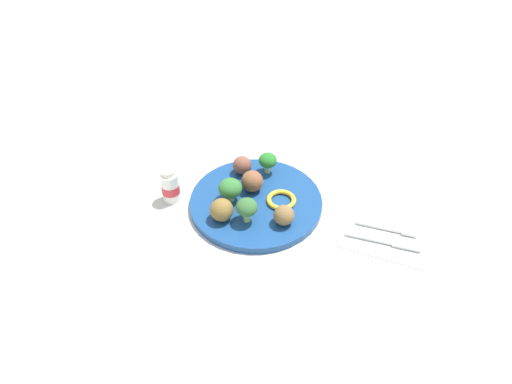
{
  "coord_description": "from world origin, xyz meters",
  "views": [
    {
      "loc": [
        0.19,
        -0.68,
        0.66
      ],
      "look_at": [
        0.0,
        0.0,
        0.04
      ],
      "focal_mm": 31.79,
      "sensor_mm": 36.0,
      "label": 1
    }
  ],
  "objects_px": {
    "fork": "(390,229)",
    "broccoli_floret_near_rim": "(230,188)",
    "plate": "(256,202)",
    "meatball_near_rim": "(242,165)",
    "meatball_back_right": "(222,210)",
    "broccoli_floret_mid_right": "(266,161)",
    "broccoli_floret_center": "(248,208)",
    "meatball_mid_right": "(252,181)",
    "pepper_ring_front_right": "(281,200)",
    "knife": "(387,241)",
    "meatball_center": "(284,215)",
    "yogurt_bottle": "(170,187)",
    "napkin": "(384,236)"
  },
  "relations": [
    {
      "from": "pepper_ring_front_right",
      "to": "knife",
      "type": "distance_m",
      "value": 0.23
    },
    {
      "from": "meatball_mid_right",
      "to": "pepper_ring_front_right",
      "type": "height_order",
      "value": "meatball_mid_right"
    },
    {
      "from": "plate",
      "to": "knife",
      "type": "bearing_deg",
      "value": -7.96
    },
    {
      "from": "meatball_near_rim",
      "to": "knife",
      "type": "xyz_separation_m",
      "value": [
        0.33,
        -0.12,
        -0.03
      ]
    },
    {
      "from": "broccoli_floret_mid_right",
      "to": "broccoli_floret_center",
      "type": "bearing_deg",
      "value": -88.29
    },
    {
      "from": "pepper_ring_front_right",
      "to": "yogurt_bottle",
      "type": "relative_size",
      "value": 0.79
    },
    {
      "from": "broccoli_floret_mid_right",
      "to": "meatball_near_rim",
      "type": "xyz_separation_m",
      "value": [
        -0.05,
        -0.02,
        -0.01
      ]
    },
    {
      "from": "napkin",
      "to": "meatball_mid_right",
      "type": "bearing_deg",
      "value": 170.54
    },
    {
      "from": "broccoli_floret_near_rim",
      "to": "pepper_ring_front_right",
      "type": "xyz_separation_m",
      "value": [
        0.1,
        0.02,
        -0.03
      ]
    },
    {
      "from": "meatball_near_rim",
      "to": "fork",
      "type": "relative_size",
      "value": 0.35
    },
    {
      "from": "fork",
      "to": "meatball_back_right",
      "type": "bearing_deg",
      "value": -167.69
    },
    {
      "from": "meatball_mid_right",
      "to": "meatball_center",
      "type": "bearing_deg",
      "value": -42.17
    },
    {
      "from": "pepper_ring_front_right",
      "to": "napkin",
      "type": "xyz_separation_m",
      "value": [
        0.22,
        -0.03,
        -0.02
      ]
    },
    {
      "from": "meatball_mid_right",
      "to": "napkin",
      "type": "bearing_deg",
      "value": -9.46
    },
    {
      "from": "plate",
      "to": "meatball_near_rim",
      "type": "distance_m",
      "value": 0.1
    },
    {
      "from": "broccoli_floret_center",
      "to": "meatball_center",
      "type": "distance_m",
      "value": 0.07
    },
    {
      "from": "plate",
      "to": "broccoli_floret_mid_right",
      "type": "height_order",
      "value": "broccoli_floret_mid_right"
    },
    {
      "from": "meatball_center",
      "to": "pepper_ring_front_right",
      "type": "xyz_separation_m",
      "value": [
        -0.02,
        0.06,
        -0.02
      ]
    },
    {
      "from": "meatball_center",
      "to": "yogurt_bottle",
      "type": "relative_size",
      "value": 0.53
    },
    {
      "from": "plate",
      "to": "broccoli_floret_center",
      "type": "bearing_deg",
      "value": -88.6
    },
    {
      "from": "broccoli_floret_center",
      "to": "meatball_mid_right",
      "type": "height_order",
      "value": "broccoli_floret_center"
    },
    {
      "from": "broccoli_floret_mid_right",
      "to": "yogurt_bottle",
      "type": "xyz_separation_m",
      "value": [
        -0.18,
        -0.13,
        -0.01
      ]
    },
    {
      "from": "fork",
      "to": "meatball_mid_right",
      "type": "bearing_deg",
      "value": 174.21
    },
    {
      "from": "pepper_ring_front_right",
      "to": "knife",
      "type": "bearing_deg",
      "value": -11.55
    },
    {
      "from": "broccoli_floret_near_rim",
      "to": "napkin",
      "type": "distance_m",
      "value": 0.32
    },
    {
      "from": "plate",
      "to": "meatball_near_rim",
      "type": "height_order",
      "value": "meatball_near_rim"
    },
    {
      "from": "meatball_back_right",
      "to": "fork",
      "type": "distance_m",
      "value": 0.34
    },
    {
      "from": "broccoli_floret_near_rim",
      "to": "yogurt_bottle",
      "type": "relative_size",
      "value": 0.66
    },
    {
      "from": "napkin",
      "to": "fork",
      "type": "relative_size",
      "value": 1.41
    },
    {
      "from": "broccoli_floret_near_rim",
      "to": "meatball_near_rim",
      "type": "distance_m",
      "value": 0.09
    },
    {
      "from": "yogurt_bottle",
      "to": "napkin",
      "type": "bearing_deg",
      "value": 1.55
    },
    {
      "from": "broccoli_floret_center",
      "to": "meatball_back_right",
      "type": "xyz_separation_m",
      "value": [
        -0.05,
        -0.01,
        -0.01
      ]
    },
    {
      "from": "knife",
      "to": "yogurt_bottle",
      "type": "bearing_deg",
      "value": 179.25
    },
    {
      "from": "meatball_mid_right",
      "to": "napkin",
      "type": "height_order",
      "value": "meatball_mid_right"
    },
    {
      "from": "meatball_mid_right",
      "to": "meatball_back_right",
      "type": "xyz_separation_m",
      "value": [
        -0.03,
        -0.1,
        -0.0
      ]
    },
    {
      "from": "meatball_near_rim",
      "to": "yogurt_bottle",
      "type": "distance_m",
      "value": 0.17
    },
    {
      "from": "napkin",
      "to": "fork",
      "type": "xyz_separation_m",
      "value": [
        0.01,
        0.02,
        0.0
      ]
    },
    {
      "from": "broccoli_floret_near_rim",
      "to": "napkin",
      "type": "xyz_separation_m",
      "value": [
        0.32,
        -0.0,
        -0.04
      ]
    },
    {
      "from": "meatball_center",
      "to": "knife",
      "type": "distance_m",
      "value": 0.21
    },
    {
      "from": "broccoli_floret_center",
      "to": "meatball_mid_right",
      "type": "bearing_deg",
      "value": 100.88
    },
    {
      "from": "broccoli_floret_near_rim",
      "to": "broccoli_floret_center",
      "type": "bearing_deg",
      "value": -43.8
    },
    {
      "from": "napkin",
      "to": "fork",
      "type": "height_order",
      "value": "fork"
    },
    {
      "from": "plate",
      "to": "fork",
      "type": "relative_size",
      "value": 2.32
    },
    {
      "from": "broccoli_floret_mid_right",
      "to": "fork",
      "type": "height_order",
      "value": "broccoli_floret_mid_right"
    },
    {
      "from": "broccoli_floret_near_rim",
      "to": "fork",
      "type": "relative_size",
      "value": 0.43
    },
    {
      "from": "plate",
      "to": "pepper_ring_front_right",
      "type": "distance_m",
      "value": 0.06
    },
    {
      "from": "broccoli_floret_mid_right",
      "to": "pepper_ring_front_right",
      "type": "bearing_deg",
      "value": -57.58
    },
    {
      "from": "meatball_back_right",
      "to": "pepper_ring_front_right",
      "type": "xyz_separation_m",
      "value": [
        0.1,
        0.08,
        -0.02
      ]
    },
    {
      "from": "knife",
      "to": "yogurt_bottle",
      "type": "xyz_separation_m",
      "value": [
        -0.45,
        0.01,
        0.03
      ]
    },
    {
      "from": "fork",
      "to": "broccoli_floret_near_rim",
      "type": "bearing_deg",
      "value": -177.67
    }
  ]
}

